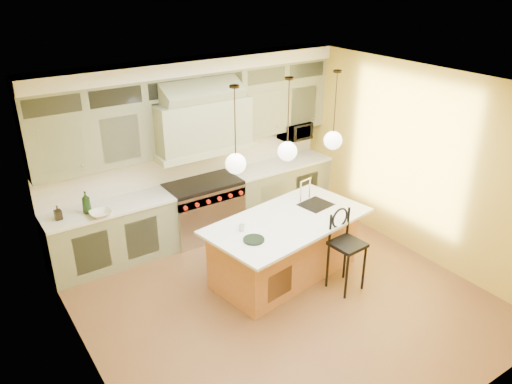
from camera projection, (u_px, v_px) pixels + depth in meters
floor at (280, 298)px, 6.83m from camera, size 5.00×5.00×0.00m
ceiling at (285, 88)px, 5.62m from camera, size 5.00×5.00×0.00m
wall_back at (191, 147)px, 8.11m from camera, size 5.00×0.00×5.00m
wall_front at (454, 307)px, 4.34m from camera, size 5.00×0.00×5.00m
wall_left at (81, 264)px, 4.96m from camera, size 0.00×5.00×5.00m
wall_right at (416, 163)px, 7.49m from camera, size 0.00×5.00×5.00m
back_cabinetry at (199, 153)px, 7.92m from camera, size 5.00×0.77×2.90m
range at (204, 208)px, 8.25m from camera, size 1.20×0.74×0.96m
kitchen_island at (285, 246)px, 7.18m from camera, size 2.50×1.59×1.35m
counter_stool at (346, 245)px, 6.80m from camera, size 0.44×0.44×1.18m
microwave at (295, 131)px, 8.91m from camera, size 0.54×0.37×0.30m
oil_bottle_a at (86, 203)px, 7.03m from camera, size 0.14×0.14×0.33m
oil_bottle_b at (58, 213)px, 6.88m from camera, size 0.10×0.10×0.21m
fruit_bowl at (101, 214)px, 7.00m from camera, size 0.31×0.31×0.07m
cup at (242, 228)px, 6.66m from camera, size 0.10×0.10×0.08m
pendant_left at (236, 161)px, 6.15m from camera, size 0.26×0.26×1.11m
pendant_center at (287, 149)px, 6.56m from camera, size 0.26×0.26×1.11m
pendant_right at (333, 138)px, 6.97m from camera, size 0.26×0.26×1.11m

